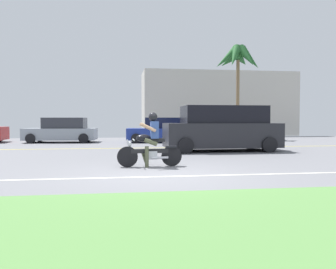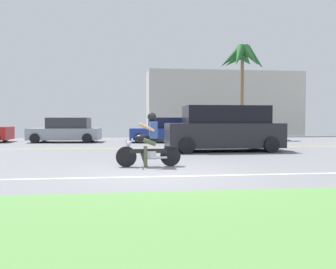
{
  "view_description": "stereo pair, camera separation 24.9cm",
  "coord_description": "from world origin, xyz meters",
  "px_view_note": "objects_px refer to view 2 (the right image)",
  "views": [
    {
      "loc": [
        -1.03,
        -8.14,
        1.33
      ],
      "look_at": [
        0.54,
        3.01,
        0.85
      ],
      "focal_mm": 36.33,
      "sensor_mm": 36.0,
      "label": 1
    },
    {
      "loc": [
        -0.78,
        -8.18,
        1.33
      ],
      "look_at": [
        0.54,
        3.01,
        0.85
      ],
      "focal_mm": 36.33,
      "sensor_mm": 36.0,
      "label": 2
    }
  ],
  "objects_px": {
    "suv_nearby": "(224,129)",
    "palm_tree_0": "(242,60)",
    "parked_car_1": "(66,131)",
    "parked_car_2": "(165,131)",
    "motorcyclist": "(149,144)"
  },
  "relations": [
    {
      "from": "parked_car_2",
      "to": "palm_tree_0",
      "type": "xyz_separation_m",
      "value": [
        5.72,
        2.77,
        4.81
      ]
    },
    {
      "from": "suv_nearby",
      "to": "palm_tree_0",
      "type": "xyz_separation_m",
      "value": [
        3.85,
        8.88,
        4.56
      ]
    },
    {
      "from": "motorcyclist",
      "to": "parked_car_1",
      "type": "relative_size",
      "value": 0.43
    },
    {
      "from": "suv_nearby",
      "to": "parked_car_2",
      "type": "bearing_deg",
      "value": 107.03
    },
    {
      "from": "motorcyclist",
      "to": "suv_nearby",
      "type": "distance_m",
      "value": 5.74
    },
    {
      "from": "parked_car_1",
      "to": "palm_tree_0",
      "type": "distance_m",
      "value": 12.78
    },
    {
      "from": "parked_car_1",
      "to": "parked_car_2",
      "type": "xyz_separation_m",
      "value": [
        5.95,
        -0.75,
        0.0
      ]
    },
    {
      "from": "parked_car_2",
      "to": "suv_nearby",
      "type": "bearing_deg",
      "value": -72.97
    },
    {
      "from": "motorcyclist",
      "to": "palm_tree_0",
      "type": "distance_m",
      "value": 16.05
    },
    {
      "from": "parked_car_2",
      "to": "parked_car_1",
      "type": "bearing_deg",
      "value": 172.82
    },
    {
      "from": "suv_nearby",
      "to": "parked_car_2",
      "type": "relative_size",
      "value": 1.22
    },
    {
      "from": "suv_nearby",
      "to": "parked_car_1",
      "type": "height_order",
      "value": "suv_nearby"
    },
    {
      "from": "suv_nearby",
      "to": "parked_car_1",
      "type": "relative_size",
      "value": 1.19
    },
    {
      "from": "parked_car_1",
      "to": "parked_car_2",
      "type": "relative_size",
      "value": 1.02
    },
    {
      "from": "motorcyclist",
      "to": "suv_nearby",
      "type": "relative_size",
      "value": 0.37
    }
  ]
}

